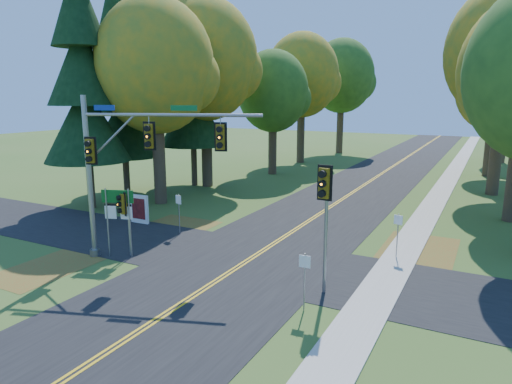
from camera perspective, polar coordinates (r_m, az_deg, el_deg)
The scene contains 28 objects.
ground at distance 19.98m, azimuth -3.65°, elevation -10.24°, with size 160.00×160.00×0.00m, color #37581F.
road_main at distance 19.98m, azimuth -3.65°, elevation -10.22°, with size 8.00×160.00×0.02m, color black.
road_cross at distance 21.59m, azimuth -0.86°, elevation -8.47°, with size 60.00×6.00×0.02m, color black.
centerline_left at distance 20.02m, azimuth -3.90°, elevation -10.12°, with size 0.10×160.00×0.01m, color gold.
centerline_right at distance 19.92m, azimuth -3.40°, elevation -10.23°, with size 0.10×160.00×0.01m, color gold.
sidewalk_east at distance 17.80m, azimuth 14.16°, elevation -13.38°, with size 1.60×160.00×0.06m, color #9E998E.
leaf_patch_w_near at distance 26.64m, azimuth -11.16°, elevation -4.73°, with size 4.00×6.00×0.00m, color brown.
leaf_patch_e at distance 23.21m, azimuth 19.19°, elevation -7.69°, with size 3.50×8.00×0.00m, color brown.
leaf_patch_w_far at distance 22.70m, azimuth -24.43°, elevation -8.55°, with size 3.00×5.00×0.00m, color brown.
tree_w_a at distance 32.72m, azimuth -12.30°, elevation 15.06°, with size 8.00×8.00×14.15m.
tree_w_b at distance 38.66m, azimuth -6.24°, elevation 16.04°, with size 8.60×8.60×15.38m.
tree_w_c at distance 44.60m, azimuth 2.24°, elevation 12.42°, with size 6.80×6.80×11.91m.
tree_e_c at distance 39.58m, azimuth 28.98°, elevation 15.00°, with size 8.80×8.80×15.79m.
tree_w_d at distance 52.86m, azimuth 5.87°, elevation 14.27°, with size 8.20×8.20×14.56m.
tree_e_d at distance 48.64m, azimuth 27.82°, elevation 11.39°, with size 7.00×7.00×12.32m.
tree_w_e at distance 62.74m, azimuth 10.78°, elevation 14.01°, with size 8.40×8.40×14.97m.
tree_e_e at distance 59.37m, azimuth 29.18°, elevation 12.03°, with size 7.80×7.80×13.74m.
pine_a at distance 32.60m, azimuth -20.92°, elevation 14.05°, with size 5.60×5.60×19.48m.
pine_b at distance 37.12m, azimuth -16.49°, elevation 12.40°, with size 5.60×5.60×17.31m.
pine_c at distance 39.11m, azimuth -8.07°, elevation 14.95°, with size 5.60×5.60×20.56m.
traffic_mast at distance 21.44m, azimuth -15.52°, elevation 4.37°, with size 7.93×3.18×7.58m.
east_signal_pole at distance 17.05m, azimuth 8.59°, elevation -0.69°, with size 0.59×0.68×5.07m.
ped_signal_pole at distance 22.24m, azimuth -16.15°, elevation -2.02°, with size 0.47×0.57×3.17m.
route_sign_cluster at distance 22.31m, azimuth -16.86°, elevation -2.04°, with size 1.48×0.56×3.33m.
info_kiosk at distance 28.30m, azimuth -14.36°, elevation -2.10°, with size 1.25×0.20×1.73m.
reg_sign_e_north at distance 22.39m, azimuth 17.31°, elevation -4.30°, with size 0.41×0.13×2.17m.
reg_sign_e_south at distance 16.33m, azimuth 6.10°, elevation -9.90°, with size 0.41×0.07×2.16m.
reg_sign_w at distance 25.36m, azimuth -9.63°, elevation -1.86°, with size 0.43×0.14×2.29m.
Camera 1 is at (9.71, -15.76, 7.51)m, focal length 32.00 mm.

